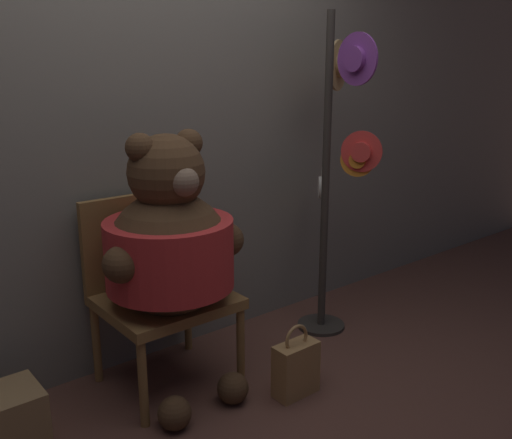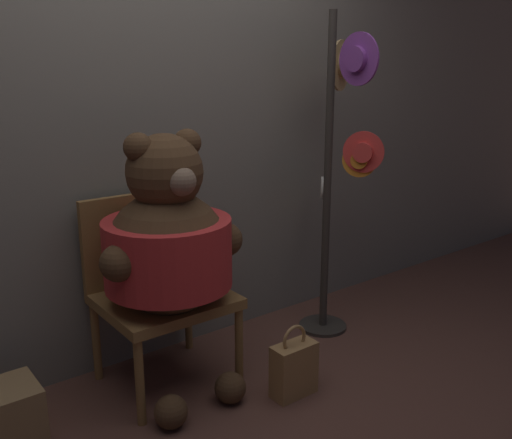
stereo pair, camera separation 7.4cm
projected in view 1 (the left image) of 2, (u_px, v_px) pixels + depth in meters
name	position (u px, v px, depth m)	size (l,w,h in m)	color
ground_plane	(218.00, 405.00, 2.63)	(14.00, 14.00, 0.00)	brown
wall_back	(134.00, 127.00, 2.82)	(8.00, 0.10, 2.44)	slate
chair	(156.00, 284.00, 2.75)	(0.58, 0.53, 0.91)	olive
teddy_bear	(170.00, 246.00, 2.55)	(0.70, 0.62, 1.25)	#4C331E
hat_display_rack	(337.00, 160.00, 3.16)	(0.40, 0.55, 1.79)	#332D28
handbag_on_ground	(296.00, 368.00, 2.68)	(0.22, 0.11, 0.36)	#A87A47
wooden_crate	(10.00, 419.00, 2.32)	(0.25, 0.25, 0.25)	#937047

